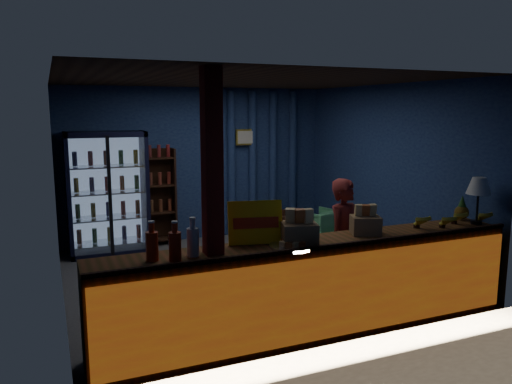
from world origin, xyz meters
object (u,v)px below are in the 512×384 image
Objects in this scene: green_chair at (320,224)px; table_lamp at (479,188)px; pastry_tray at (292,245)px; shopkeeper at (345,242)px.

table_lamp is (0.15, -3.22, 1.10)m from green_chair.
table_lamp is at bearing 77.45° from green_chair.
table_lamp is at bearing 1.31° from pastry_tray.
shopkeeper is at bearing 155.28° from table_lamp.
green_chair is (1.19, 2.60, -0.47)m from shopkeeper.
shopkeeper reaches higher than pastry_tray.
shopkeeper reaches higher than green_chair.
green_chair is 1.09× the size of table_lamp.
pastry_tray is 2.39m from table_lamp.
table_lamp is (2.36, 0.05, 0.39)m from pastry_tray.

